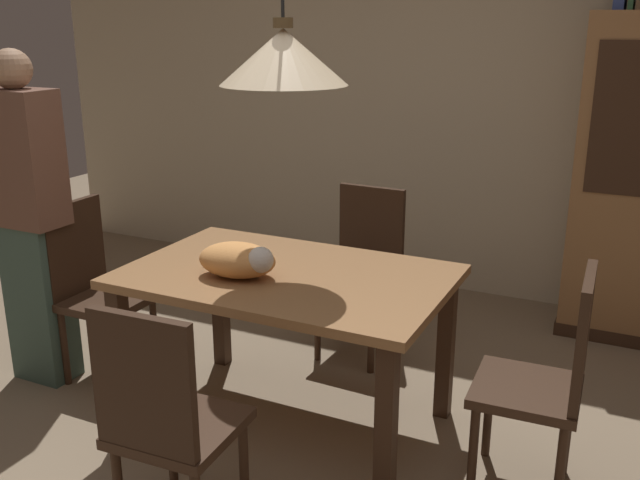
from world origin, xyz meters
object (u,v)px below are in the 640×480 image
Objects in this scene: chair_left_side at (93,283)px; person_standing at (30,221)px; pendant_lamp at (283,56)px; chair_near_front at (165,418)px; chair_far_back at (363,264)px; cat_sleeping at (239,260)px; chair_right_side at (549,375)px; dining_table at (287,294)px.

chair_left_side is 0.55× the size of person_standing.
chair_left_side is 1.61m from pendant_lamp.
chair_near_front is at bearing -28.47° from person_standing.
person_standing is (-1.37, -0.13, -0.82)m from pendant_lamp.
chair_far_back is 2.36× the size of cat_sleeping.
chair_far_back reaches higher than cat_sleeping.
chair_far_back is 1.74m from person_standing.
chair_far_back is 1.00× the size of chair_left_side.
pendant_lamp reaches higher than chair_right_side.
chair_right_side is 1.00× the size of chair_left_side.
cat_sleeping is at bearing -137.54° from pendant_lamp.
dining_table is 0.27m from cat_sleeping.
person_standing is (-1.37, -0.13, 0.20)m from dining_table.
chair_near_front is 1.76m from chair_far_back.
chair_near_front is (0.00, -0.88, -0.14)m from dining_table.
chair_right_side is at bearing 6.36° from cat_sleeping.
person_standing is (-0.24, -0.13, 0.34)m from chair_left_side.
pendant_lamp is at bearing -179.82° from chair_right_side.
person_standing reaches higher than chair_left_side.
cat_sleeping is at bearing 101.91° from chair_near_front.
chair_near_front and chair_right_side have the same top height.
chair_left_side is at bearing -179.99° from dining_table.
person_standing is (-1.37, 0.74, 0.34)m from chair_near_front.
pendant_lamp is (-0.00, 0.00, 1.01)m from dining_table.
pendant_lamp reaches higher than person_standing.
chair_near_front is at bearing -78.09° from cat_sleeping.
person_standing is (-1.22, 0.01, 0.02)m from cat_sleeping.
chair_right_side is at bearing 38.10° from chair_near_front.
pendant_lamp is (-1.13, -0.00, 1.15)m from chair_right_side.
chair_far_back is 1.08m from cat_sleeping.
dining_table is 3.56× the size of cat_sleeping.
chair_right_side is (1.13, 0.00, -0.14)m from dining_table.
dining_table is 1.51× the size of chair_left_side.
chair_left_side reaches higher than dining_table.
pendant_lamp is at bearing 0.01° from chair_left_side.
person_standing is at bearing -143.57° from chair_far_back.
dining_table is 1.51× the size of chair_near_front.
chair_left_side is (-1.13, -0.88, 0.00)m from chair_far_back.
dining_table is 1.08× the size of pendant_lamp.
chair_far_back is 0.72× the size of pendant_lamp.
dining_table is at bearing 0.01° from chair_left_side.
chair_left_side is 2.36× the size of cat_sleeping.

